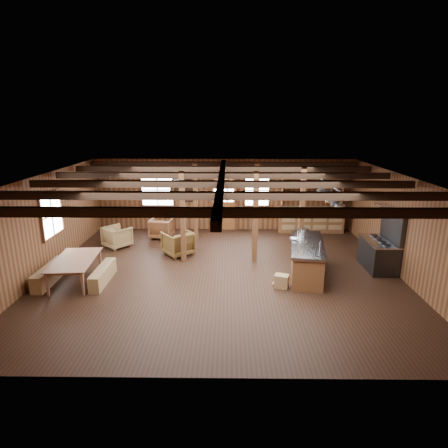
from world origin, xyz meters
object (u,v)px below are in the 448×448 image
at_px(armchair_a, 178,243).
at_px(dining_table, 77,271).
at_px(armchair_c, 117,237).
at_px(commercial_range, 380,249).
at_px(kitchen_island, 306,259).
at_px(armchair_b, 161,228).

bearing_deg(armchair_a, dining_table, 3.66).
distance_m(armchair_a, armchair_c, 2.32).
bearing_deg(dining_table, commercial_range, -87.32).
xyz_separation_m(kitchen_island, armchair_c, (-6.05, 2.29, -0.11)).
xyz_separation_m(commercial_range, armchair_a, (-6.09, 1.09, -0.21)).
distance_m(armchair_b, armchair_c, 1.72).
distance_m(kitchen_island, commercial_range, 2.30).
height_order(commercial_range, armchair_c, commercial_range).
bearing_deg(armchair_c, kitchen_island, -160.79).
height_order(armchair_b, armchair_c, armchair_c).
relative_size(kitchen_island, armchair_a, 3.03).
height_order(kitchen_island, armchair_c, kitchen_island).
relative_size(commercial_range, armchair_c, 2.27).
xyz_separation_m(kitchen_island, armchair_b, (-4.70, 3.36, -0.11)).
distance_m(dining_table, armchair_a, 3.27).
bearing_deg(commercial_range, dining_table, -172.95).
bearing_deg(dining_table, kitchen_island, -88.95).
height_order(kitchen_island, armchair_a, kitchen_island).
relative_size(kitchen_island, dining_table, 1.39).
bearing_deg(kitchen_island, commercial_range, 20.71).
bearing_deg(armchair_a, kitchen_island, 120.53).
distance_m(armchair_a, armchair_b, 2.00).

